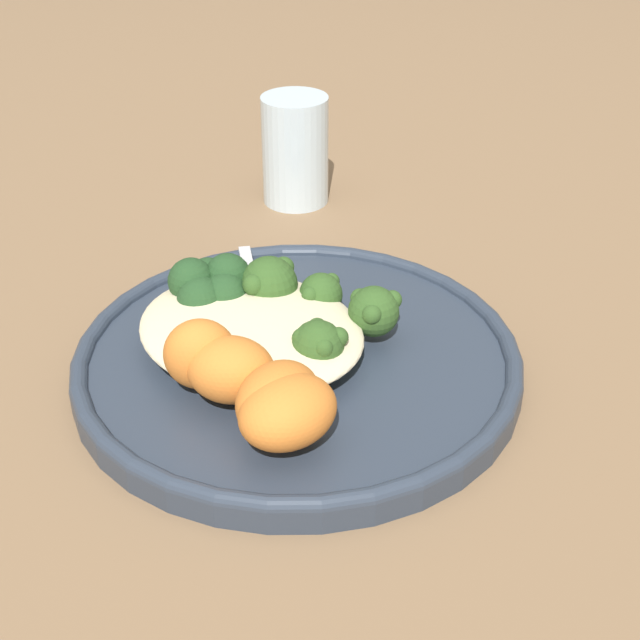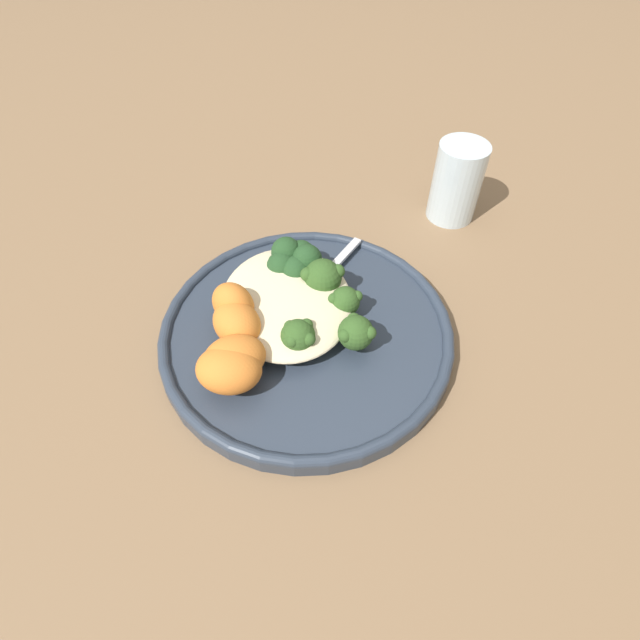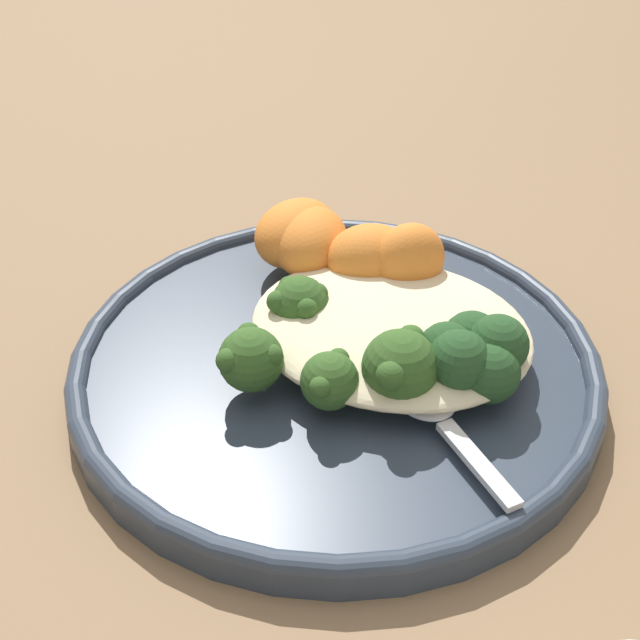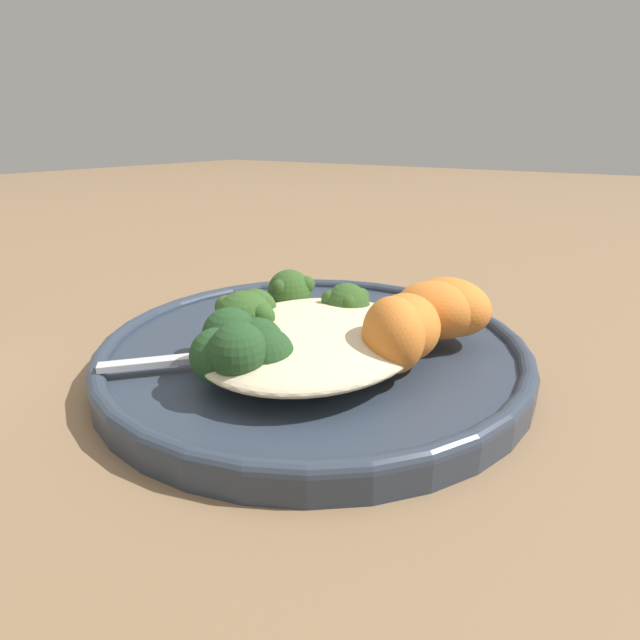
% 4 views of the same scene
% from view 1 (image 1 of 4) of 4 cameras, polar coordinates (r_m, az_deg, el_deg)
% --- Properties ---
extents(ground_plane, '(4.00, 4.00, 0.00)m').
position_cam_1_polar(ground_plane, '(0.58, -1.12, -4.82)').
color(ground_plane, '#846647').
extents(plate, '(0.30, 0.30, 0.02)m').
position_cam_1_polar(plate, '(0.60, -1.44, -2.49)').
color(plate, '#2D3847').
rests_on(plate, ground_plane).
extents(quinoa_mound, '(0.16, 0.13, 0.02)m').
position_cam_1_polar(quinoa_mound, '(0.59, -4.30, -0.49)').
color(quinoa_mound, beige).
rests_on(quinoa_mound, plate).
extents(broccoli_stalk_0, '(0.09, 0.06, 0.03)m').
position_cam_1_polar(broccoli_stalk_0, '(0.56, -1.26, -1.69)').
color(broccoli_stalk_0, '#9EBC66').
rests_on(broccoli_stalk_0, plate).
extents(broccoli_stalk_1, '(0.08, 0.11, 0.03)m').
position_cam_1_polar(broccoli_stalk_1, '(0.59, 1.62, 0.02)').
color(broccoli_stalk_1, '#9EBC66').
rests_on(broccoli_stalk_1, plate).
extents(broccoli_stalk_2, '(0.04, 0.12, 0.03)m').
position_cam_1_polar(broccoli_stalk_2, '(0.61, -1.37, 0.72)').
color(broccoli_stalk_2, '#9EBC66').
rests_on(broccoli_stalk_2, plate).
extents(broccoli_stalk_3, '(0.06, 0.11, 0.04)m').
position_cam_1_polar(broccoli_stalk_3, '(0.61, -3.76, 1.42)').
color(broccoli_stalk_3, '#9EBC66').
rests_on(broccoli_stalk_3, plate).
extents(broccoli_stalk_4, '(0.08, 0.08, 0.03)m').
position_cam_1_polar(broccoli_stalk_4, '(0.61, -5.84, 0.51)').
color(broccoli_stalk_4, '#9EBC66').
rests_on(broccoli_stalk_4, plate).
extents(sweet_potato_chunk_0, '(0.06, 0.06, 0.05)m').
position_cam_1_polar(sweet_potato_chunk_0, '(0.55, -7.68, -2.17)').
color(sweet_potato_chunk_0, orange).
rests_on(sweet_potato_chunk_0, plate).
extents(sweet_potato_chunk_1, '(0.06, 0.07, 0.04)m').
position_cam_1_polar(sweet_potato_chunk_1, '(0.51, -2.68, -5.11)').
color(sweet_potato_chunk_1, orange).
rests_on(sweet_potato_chunk_1, plate).
extents(sweet_potato_chunk_2, '(0.07, 0.06, 0.04)m').
position_cam_1_polar(sweet_potato_chunk_2, '(0.54, -5.74, -3.18)').
color(sweet_potato_chunk_2, orange).
rests_on(sweet_potato_chunk_2, plate).
extents(sweet_potato_chunk_3, '(0.06, 0.07, 0.04)m').
position_cam_1_polar(sweet_potato_chunk_3, '(0.50, -2.07, -5.89)').
color(sweet_potato_chunk_3, orange).
rests_on(sweet_potato_chunk_3, plate).
extents(kale_tuft, '(0.06, 0.06, 0.04)m').
position_cam_1_polar(kale_tuft, '(0.62, -6.99, 2.15)').
color(kale_tuft, '#234723').
rests_on(kale_tuft, plate).
extents(spoon, '(0.09, 0.09, 0.01)m').
position_cam_1_polar(spoon, '(0.64, -4.23, 1.59)').
color(spoon, silver).
rests_on(spoon, plate).
extents(water_glass, '(0.06, 0.06, 0.10)m').
position_cam_1_polar(water_glass, '(0.82, -1.60, 10.82)').
color(water_glass, silver).
rests_on(water_glass, ground_plane).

